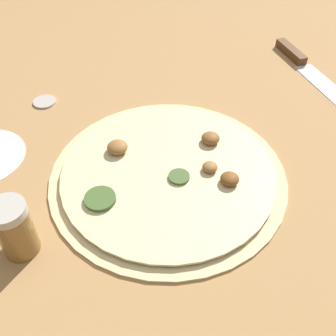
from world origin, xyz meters
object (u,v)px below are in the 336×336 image
(pizza, at_px, (168,173))
(loose_cap, at_px, (44,101))
(knife, at_px, (307,67))
(spice_jar, at_px, (14,229))

(pizza, relative_size, loose_cap, 8.51)
(pizza, distance_m, knife, 0.43)
(spice_jar, relative_size, loose_cap, 1.98)
(knife, height_order, loose_cap, knife)
(knife, distance_m, loose_cap, 0.54)
(knife, xyz_separation_m, loose_cap, (0.32, 0.44, -0.00))
(spice_jar, height_order, loose_cap, spice_jar)
(loose_cap, bearing_deg, knife, -126.07)
(pizza, distance_m, loose_cap, 0.30)
(knife, distance_m, spice_jar, 0.66)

